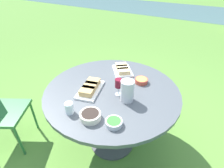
{
  "coord_description": "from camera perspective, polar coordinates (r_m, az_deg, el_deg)",
  "views": [
    {
      "loc": [
        0.72,
        -1.18,
        1.76
      ],
      "look_at": [
        0.0,
        0.0,
        0.84
      ],
      "focal_mm": 28.0,
      "sensor_mm": 36.0,
      "label": 1
    }
  ],
  "objects": [
    {
      "name": "ground_plane",
      "position": [
        2.24,
        0.0,
        -18.2
      ],
      "size": [
        40.0,
        40.0,
        0.0
      ],
      "primitive_type": "plane",
      "color": "#5B8C38"
    },
    {
      "name": "river_strip",
      "position": [
        9.98,
        28.55,
        19.74
      ],
      "size": [
        40.0,
        3.99,
        0.01
      ],
      "color": "#4C706B",
      "rests_on": "ground_plane"
    },
    {
      "name": "dining_table",
      "position": [
        1.76,
        0.0,
        -4.68
      ],
      "size": [
        1.3,
        1.3,
        0.78
      ],
      "color": "#4C4C51",
      "rests_on": "ground_plane"
    },
    {
      "name": "water_pitcher",
      "position": [
        1.51,
        5.0,
        -2.27
      ],
      "size": [
        0.13,
        0.12,
        0.2
      ],
      "color": "silver",
      "rests_on": "dining_table"
    },
    {
      "name": "wine_glass",
      "position": [
        1.56,
        2.14,
        0.02
      ],
      "size": [
        0.07,
        0.07,
        0.17
      ],
      "color": "silver",
      "rests_on": "dining_table"
    },
    {
      "name": "platter_bread_main",
      "position": [
        1.67,
        -7.13,
        -1.23
      ],
      "size": [
        0.27,
        0.38,
        0.07
      ],
      "color": "white",
      "rests_on": "dining_table"
    },
    {
      "name": "platter_charcuterie",
      "position": [
        1.98,
        3.42,
        4.78
      ],
      "size": [
        0.33,
        0.34,
        0.06
      ],
      "color": "white",
      "rests_on": "dining_table"
    },
    {
      "name": "bowl_fries",
      "position": [
        1.81,
        9.56,
        1.15
      ],
      "size": [
        0.13,
        0.13,
        0.05
      ],
      "color": "#B74733",
      "rests_on": "dining_table"
    },
    {
      "name": "bowl_salad",
      "position": [
        1.33,
        0.6,
        -12.43
      ],
      "size": [
        0.13,
        0.13,
        0.04
      ],
      "color": "silver",
      "rests_on": "dining_table"
    },
    {
      "name": "bowl_olives",
      "position": [
        1.38,
        -7.09,
        -10.17
      ],
      "size": [
        0.17,
        0.17,
        0.06
      ],
      "color": "beige",
      "rests_on": "dining_table"
    },
    {
      "name": "cup_water_near",
      "position": [
        1.45,
        -13.79,
        -7.63
      ],
      "size": [
        0.07,
        0.07,
        0.1
      ],
      "color": "silver",
      "rests_on": "dining_table"
    }
  ]
}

